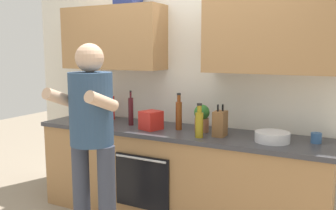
{
  "coord_description": "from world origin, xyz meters",
  "views": [
    {
      "loc": [
        1.5,
        -3.03,
        1.65
      ],
      "look_at": [
        -0.03,
        -0.1,
        1.15
      ],
      "focal_mm": 38.88,
      "sensor_mm": 36.0,
      "label": 1
    }
  ],
  "objects_px": {
    "bottle_hotsauce": "(112,107)",
    "cup_tea": "(316,138)",
    "bottle_water": "(88,105)",
    "grocery_bag_crisps": "(151,120)",
    "bottle_vinegar": "(179,114)",
    "person_standing": "(92,132)",
    "mixing_bowl": "(272,137)",
    "bottle_oil": "(199,123)",
    "knife_block": "(220,124)",
    "potted_herb": "(202,118)",
    "bottle_juice": "(73,108)",
    "bottle_syrup": "(95,111)",
    "bottle_soy": "(100,111)",
    "bottle_wine": "(131,111)",
    "cup_ceramic": "(158,121)"
  },
  "relations": [
    {
      "from": "bottle_juice",
      "to": "cup_tea",
      "type": "height_order",
      "value": "bottle_juice"
    },
    {
      "from": "mixing_bowl",
      "to": "knife_block",
      "type": "xyz_separation_m",
      "value": [
        -0.45,
        -0.01,
        0.07
      ]
    },
    {
      "from": "bottle_vinegar",
      "to": "grocery_bag_crisps",
      "type": "height_order",
      "value": "bottle_vinegar"
    },
    {
      "from": "mixing_bowl",
      "to": "bottle_oil",
      "type": "bearing_deg",
      "value": -166.82
    },
    {
      "from": "bottle_vinegar",
      "to": "potted_herb",
      "type": "distance_m",
      "value": 0.23
    },
    {
      "from": "bottle_soy",
      "to": "cup_ceramic",
      "type": "bearing_deg",
      "value": 23.18
    },
    {
      "from": "person_standing",
      "to": "bottle_soy",
      "type": "relative_size",
      "value": 5.64
    },
    {
      "from": "bottle_water",
      "to": "knife_block",
      "type": "distance_m",
      "value": 1.7
    },
    {
      "from": "bottle_juice",
      "to": "cup_ceramic",
      "type": "height_order",
      "value": "bottle_juice"
    },
    {
      "from": "bottle_hotsauce",
      "to": "bottle_oil",
      "type": "relative_size",
      "value": 1.05
    },
    {
      "from": "bottle_soy",
      "to": "cup_tea",
      "type": "distance_m",
      "value": 2.06
    },
    {
      "from": "knife_block",
      "to": "bottle_vinegar",
      "type": "bearing_deg",
      "value": 170.98
    },
    {
      "from": "bottle_syrup",
      "to": "cup_ceramic",
      "type": "distance_m",
      "value": 0.7
    },
    {
      "from": "bottle_water",
      "to": "grocery_bag_crisps",
      "type": "relative_size",
      "value": 1.62
    },
    {
      "from": "bottle_water",
      "to": "potted_herb",
      "type": "relative_size",
      "value": 1.14
    },
    {
      "from": "bottle_vinegar",
      "to": "potted_herb",
      "type": "xyz_separation_m",
      "value": [
        0.23,
        0.02,
        -0.02
      ]
    },
    {
      "from": "cup_ceramic",
      "to": "potted_herb",
      "type": "bearing_deg",
      "value": -10.49
    },
    {
      "from": "bottle_soy",
      "to": "bottle_syrup",
      "type": "distance_m",
      "value": 0.15
    },
    {
      "from": "bottle_juice",
      "to": "knife_block",
      "type": "xyz_separation_m",
      "value": [
        1.7,
        -0.02,
        -0.01
      ]
    },
    {
      "from": "bottle_hotsauce",
      "to": "bottle_soy",
      "type": "distance_m",
      "value": 0.27
    },
    {
      "from": "bottle_vinegar",
      "to": "bottle_oil",
      "type": "xyz_separation_m",
      "value": [
        0.29,
        -0.2,
        -0.02
      ]
    },
    {
      "from": "person_standing",
      "to": "bottle_oil",
      "type": "bearing_deg",
      "value": 45.53
    },
    {
      "from": "bottle_vinegar",
      "to": "bottle_syrup",
      "type": "bearing_deg",
      "value": -177.4
    },
    {
      "from": "bottle_juice",
      "to": "cup_tea",
      "type": "distance_m",
      "value": 2.48
    },
    {
      "from": "bottle_hotsauce",
      "to": "bottle_wine",
      "type": "height_order",
      "value": "bottle_wine"
    },
    {
      "from": "person_standing",
      "to": "cup_tea",
      "type": "bearing_deg",
      "value": 30.49
    },
    {
      "from": "bottle_oil",
      "to": "bottle_water",
      "type": "bearing_deg",
      "value": 165.85
    },
    {
      "from": "bottle_syrup",
      "to": "bottle_oil",
      "type": "xyz_separation_m",
      "value": [
        1.26,
        -0.16,
        0.01
      ]
    },
    {
      "from": "bottle_soy",
      "to": "bottle_syrup",
      "type": "xyz_separation_m",
      "value": [
        -0.13,
        0.08,
        -0.02
      ]
    },
    {
      "from": "knife_block",
      "to": "person_standing",
      "type": "bearing_deg",
      "value": -134.93
    },
    {
      "from": "bottle_soy",
      "to": "bottle_wine",
      "type": "relative_size",
      "value": 0.86
    },
    {
      "from": "knife_block",
      "to": "potted_herb",
      "type": "xyz_separation_m",
      "value": [
        -0.21,
        0.09,
        0.02
      ]
    },
    {
      "from": "bottle_syrup",
      "to": "bottle_wine",
      "type": "height_order",
      "value": "bottle_wine"
    },
    {
      "from": "bottle_hotsauce",
      "to": "mixing_bowl",
      "type": "bearing_deg",
      "value": -6.68
    },
    {
      "from": "bottle_syrup",
      "to": "cup_tea",
      "type": "xyz_separation_m",
      "value": [
        2.18,
        0.11,
        -0.07
      ]
    },
    {
      "from": "bottle_hotsauce",
      "to": "cup_tea",
      "type": "distance_m",
      "value": 2.1
    },
    {
      "from": "bottle_oil",
      "to": "cup_tea",
      "type": "xyz_separation_m",
      "value": [
        0.92,
        0.27,
        -0.08
      ]
    },
    {
      "from": "bottle_oil",
      "to": "bottle_juice",
      "type": "height_order",
      "value": "bottle_oil"
    },
    {
      "from": "cup_ceramic",
      "to": "knife_block",
      "type": "xyz_separation_m",
      "value": [
        0.72,
        -0.18,
        0.07
      ]
    },
    {
      "from": "bottle_hotsauce",
      "to": "bottle_syrup",
      "type": "distance_m",
      "value": 0.21
    },
    {
      "from": "bottle_soy",
      "to": "knife_block",
      "type": "height_order",
      "value": "bottle_soy"
    },
    {
      "from": "mixing_bowl",
      "to": "knife_block",
      "type": "relative_size",
      "value": 1.01
    },
    {
      "from": "bottle_water",
      "to": "bottle_wine",
      "type": "bearing_deg",
      "value": -16.71
    },
    {
      "from": "bottle_water",
      "to": "knife_block",
      "type": "xyz_separation_m",
      "value": [
        1.68,
        -0.26,
        -0.01
      ]
    },
    {
      "from": "person_standing",
      "to": "bottle_water",
      "type": "height_order",
      "value": "person_standing"
    },
    {
      "from": "bottle_vinegar",
      "to": "bottle_juice",
      "type": "xyz_separation_m",
      "value": [
        -1.26,
        -0.05,
        -0.03
      ]
    },
    {
      "from": "person_standing",
      "to": "mixing_bowl",
      "type": "bearing_deg",
      "value": 32.68
    },
    {
      "from": "bottle_syrup",
      "to": "mixing_bowl",
      "type": "distance_m",
      "value": 1.85
    },
    {
      "from": "bottle_water",
      "to": "grocery_bag_crisps",
      "type": "xyz_separation_m",
      "value": [
        1.01,
        -0.3,
        -0.04
      ]
    },
    {
      "from": "person_standing",
      "to": "knife_block",
      "type": "relative_size",
      "value": 6.03
    }
  ]
}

